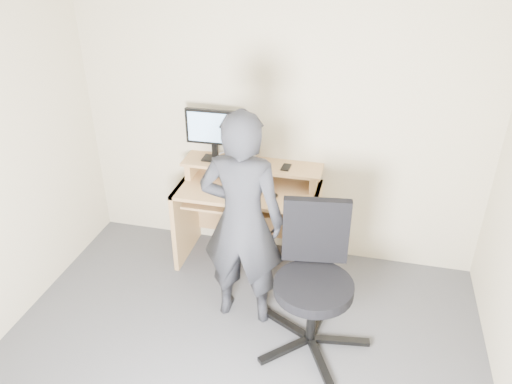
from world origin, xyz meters
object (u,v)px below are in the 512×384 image
at_px(desk, 250,204).
at_px(monitor, 213,130).
at_px(office_chair, 314,274).
at_px(person, 242,221).

height_order(desk, monitor, monitor).
distance_m(desk, office_chair, 1.10).
bearing_deg(person, desk, -80.04).
bearing_deg(office_chair, monitor, 129.14).
bearing_deg(person, office_chair, 166.55).
distance_m(desk, person, 0.81).
relative_size(desk, monitor, 2.51).
height_order(office_chair, person, person).
bearing_deg(desk, person, -80.09).
relative_size(office_chair, person, 0.62).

